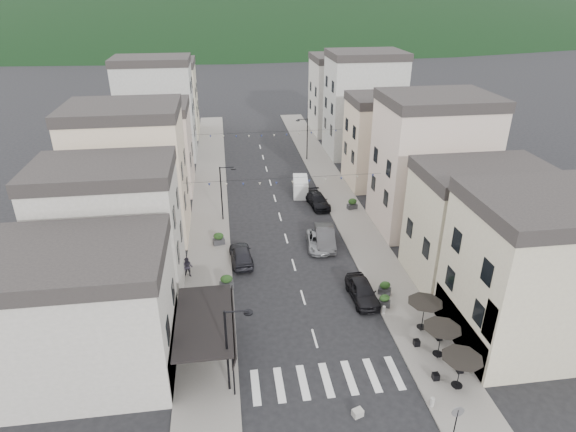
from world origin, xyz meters
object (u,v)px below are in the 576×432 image
object	(u,v)px
parked_car_c	(318,241)
parked_car_e	(241,255)
pedestrian_a	(220,314)
delivery_van	(300,186)
parked_car_a	(362,291)
parked_car_b	(325,237)
parked_car_d	(318,200)
pedestrian_b	(188,267)

from	to	relation	value
parked_car_c	parked_car_e	size ratio (longest dim) A/B	0.99
pedestrian_a	delivery_van	bearing A→B (deg)	41.54
parked_car_a	parked_car_b	size ratio (longest dim) A/B	0.92
delivery_van	pedestrian_a	size ratio (longest dim) A/B	2.51
parked_car_a	parked_car_b	distance (m)	9.18
parked_car_d	parked_car_a	bearing A→B (deg)	-96.47
parked_car_c	pedestrian_a	xyz separation A→B (m)	(-9.35, -10.44, 0.37)
parked_car_a	parked_car_e	xyz separation A→B (m)	(-9.20, 7.01, -0.01)
pedestrian_a	parked_car_c	bearing A→B (deg)	22.19
parked_car_a	parked_car_c	world-z (taller)	parked_car_a
parked_car_e	pedestrian_b	world-z (taller)	pedestrian_b
parked_car_e	parked_car_a	bearing A→B (deg)	138.37
parked_car_d	pedestrian_b	size ratio (longest dim) A/B	2.62
parked_car_d	delivery_van	xyz separation A→B (m)	(-1.38, 3.79, 0.32)
parked_car_b	pedestrian_a	distance (m)	14.78
delivery_van	pedestrian_b	world-z (taller)	delivery_van
parked_car_c	pedestrian_a	world-z (taller)	pedestrian_a
parked_car_b	parked_car_d	xyz separation A→B (m)	(1.07, 8.93, -0.15)
delivery_van	pedestrian_b	bearing A→B (deg)	-119.32
parked_car_b	pedestrian_b	size ratio (longest dim) A/B	2.80
parked_car_b	pedestrian_a	bearing A→B (deg)	-125.83
parked_car_b	parked_car_e	distance (m)	8.38
parked_car_a	pedestrian_b	xyz separation A→B (m)	(-13.80, 5.09, 0.23)
delivery_van	pedestrian_b	xyz separation A→B (m)	(-12.40, -16.75, 0.02)
parked_car_c	parked_car_d	xyz separation A→B (m)	(1.78, 9.31, 0.05)
parked_car_b	pedestrian_b	xyz separation A→B (m)	(-12.71, -4.03, 0.19)
parked_car_d	pedestrian_b	distance (m)	18.92
parked_car_d	delivery_van	size ratio (longest dim) A/B	1.06
parked_car_a	parked_car_d	bearing A→B (deg)	88.31
parked_car_b	parked_car_c	xyz separation A→B (m)	(-0.71, -0.39, -0.19)
parked_car_c	parked_car_d	bearing A→B (deg)	84.92
parked_car_c	delivery_van	bearing A→B (deg)	93.99
delivery_van	pedestrian_a	xyz separation A→B (m)	(-9.75, -23.55, 0.00)
parked_car_b	pedestrian_a	size ratio (longest dim) A/B	2.84
parked_car_b	parked_car_e	xyz separation A→B (m)	(-8.11, -2.11, -0.05)
parked_car_e	pedestrian_b	distance (m)	4.99
parked_car_c	parked_car_d	distance (m)	9.48
parked_car_c	pedestrian_a	bearing A→B (deg)	-126.09
parked_car_e	pedestrian_a	world-z (taller)	pedestrian_a
parked_car_b	pedestrian_b	bearing A→B (deg)	-155.36
parked_car_c	parked_car_e	bearing A→B (deg)	-161.17
parked_car_e	delivery_van	distance (m)	16.75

